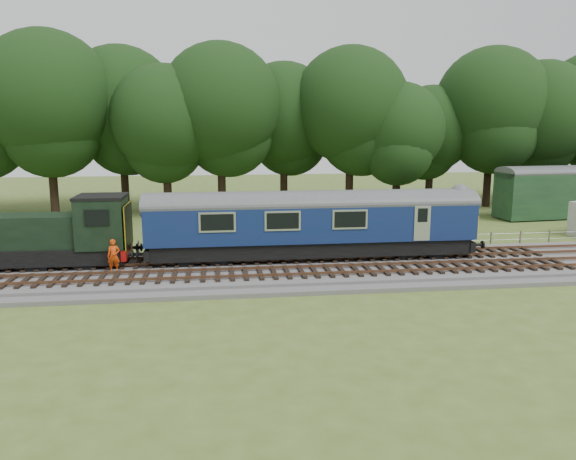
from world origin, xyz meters
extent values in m
plane|color=#4C5C22|center=(0.00, 0.00, 0.00)|extent=(120.00, 120.00, 0.00)
cube|color=#4C4C4F|center=(0.00, 0.00, 0.17)|extent=(70.00, 7.00, 0.35)
cube|color=brown|center=(0.00, 0.68, 0.49)|extent=(66.50, 0.07, 0.14)
cube|color=brown|center=(0.00, 2.12, 0.49)|extent=(66.50, 0.07, 0.14)
cube|color=brown|center=(0.00, -2.32, 0.49)|extent=(66.50, 0.07, 0.14)
cube|color=brown|center=(0.00, -0.88, 0.49)|extent=(66.50, 0.07, 0.14)
cube|color=black|center=(3.84, 1.40, 1.06)|extent=(17.46, 2.52, 0.85)
cube|color=#0F2350|center=(3.84, 1.40, 2.48)|extent=(18.00, 2.80, 2.05)
cube|color=yellow|center=(12.86, 1.40, 2.11)|extent=(0.06, 2.74, 1.30)
cube|color=black|center=(9.84, 1.40, 0.86)|extent=(2.60, 2.00, 0.55)
cube|color=black|center=(-2.16, 1.40, 0.86)|extent=(2.60, 2.00, 0.55)
cube|color=black|center=(-10.56, 1.40, 1.01)|extent=(8.73, 2.39, 0.85)
cube|color=black|center=(-11.76, 1.40, 2.26)|extent=(6.30, 2.08, 1.70)
cube|color=black|center=(-7.36, 1.40, 2.66)|extent=(2.40, 2.55, 2.60)
cube|color=#A10E0C|center=(-6.18, 1.40, 1.06)|extent=(0.25, 2.60, 0.55)
cube|color=yellow|center=(-6.04, 1.40, 2.46)|extent=(0.06, 2.55, 2.30)
imported|color=#DA3F0B|center=(-6.57, -0.32, 1.20)|extent=(0.65, 0.46, 1.71)
cube|color=#16321E|center=(14.44, 14.72, 1.12)|extent=(3.11, 3.11, 2.25)
cube|color=black|center=(14.44, 14.72, 2.34)|extent=(3.42, 3.42, 0.18)
camera|label=1|loc=(-1.37, -28.70, 7.68)|focal=35.00mm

